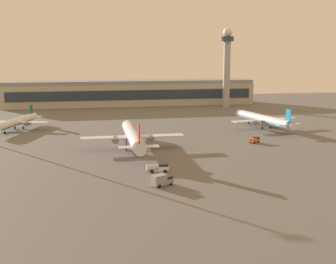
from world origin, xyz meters
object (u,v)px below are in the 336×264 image
(control_tower, at_px, (227,62))
(catering_truck, at_px, (162,180))
(airplane_taxiway_distant, at_px, (17,122))
(fuel_truck, at_px, (158,167))
(maintenance_van, at_px, (255,140))
(airplane_near_gate, at_px, (264,119))
(airplane_far_stand, at_px, (133,136))

(control_tower, distance_m, catering_truck, 171.36)
(airplane_taxiway_distant, relative_size, fuel_truck, 5.67)
(maintenance_van, bearing_deg, fuel_truck, -84.49)
(control_tower, height_order, airplane_near_gate, control_tower)
(airplane_taxiway_distant, distance_m, maintenance_van, 105.24)
(maintenance_van, height_order, catering_truck, catering_truck)
(airplane_far_stand, relative_size, airplane_near_gate, 1.12)
(maintenance_van, relative_size, catering_truck, 0.75)
(airplane_near_gate, relative_size, catering_truck, 6.89)
(airplane_near_gate, xyz_separation_m, maintenance_van, (-16.64, -29.59, -2.93))
(airplane_taxiway_distant, height_order, fuel_truck, airplane_taxiway_distant)
(airplane_taxiway_distant, xyz_separation_m, maintenance_van, (94.07, -47.13, -2.41))
(control_tower, bearing_deg, airplane_near_gate, -96.23)
(control_tower, xyz_separation_m, catering_truck, (-69.45, -154.35, -26.79))
(airplane_far_stand, relative_size, maintenance_van, 10.39)
(airplane_far_stand, xyz_separation_m, maintenance_van, (46.89, 0.91, -3.42))
(control_tower, xyz_separation_m, airplane_far_stand, (-72.22, -110.10, -23.77))
(control_tower, height_order, airplane_taxiway_distant, control_tower)
(airplane_far_stand, bearing_deg, airplane_taxiway_distant, 134.92)
(fuel_truck, bearing_deg, airplane_far_stand, -174.36)
(airplane_far_stand, distance_m, airplane_near_gate, 70.48)
(airplane_near_gate, height_order, airplane_taxiway_distant, airplane_near_gate)
(control_tower, bearing_deg, airplane_far_stand, -123.26)
(airplane_far_stand, distance_m, fuel_truck, 31.75)
(maintenance_van, bearing_deg, catering_truck, -75.73)
(airplane_far_stand, height_order, airplane_taxiway_distant, airplane_far_stand)
(airplane_near_gate, bearing_deg, airplane_taxiway_distant, 159.85)
(airplane_far_stand, distance_m, airplane_taxiway_distant, 67.34)
(control_tower, bearing_deg, fuel_truck, -115.76)
(control_tower, xyz_separation_m, airplane_near_gate, (-8.69, -79.59, -24.27))
(maintenance_van, xyz_separation_m, catering_truck, (-44.12, -45.16, 0.40))
(airplane_far_stand, relative_size, airplane_taxiway_distant, 1.31)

